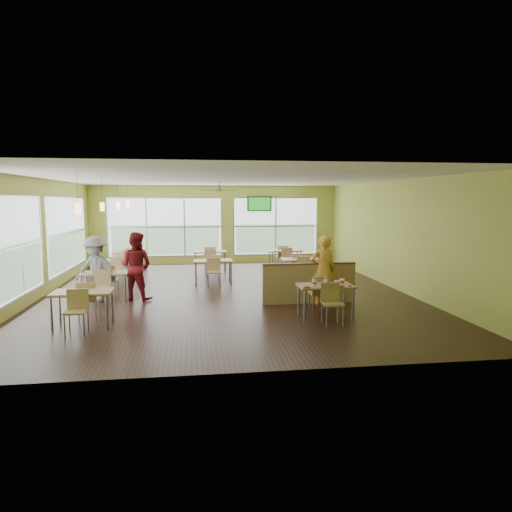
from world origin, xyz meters
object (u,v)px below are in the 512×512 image
Objects in this scene: man_plaid at (324,270)px; food_basket at (338,282)px; half_wall_divider at (309,283)px; main_table at (325,290)px.

man_plaid is 7.75× the size of food_basket.
half_wall_divider is 0.50m from man_plaid.
man_plaid reaches higher than food_basket.
main_table is 0.87× the size of man_plaid.
food_basket is at bearing -76.05° from half_wall_divider.
half_wall_divider reaches higher than main_table.
food_basket is at bearing 21.32° from main_table.
man_plaid is at bearing 75.64° from main_table.
food_basket is (0.33, -1.32, 0.26)m from half_wall_divider.
main_table is 1.39m from man_plaid.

